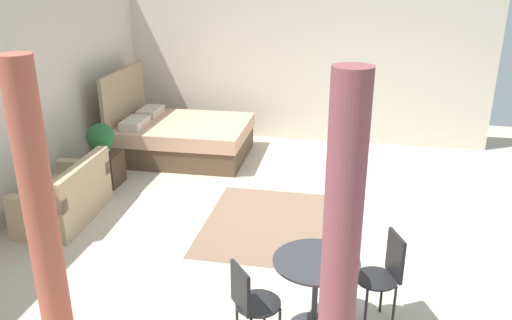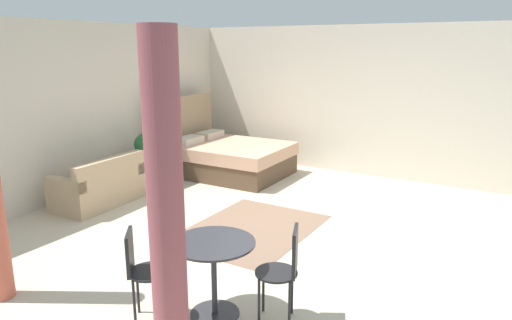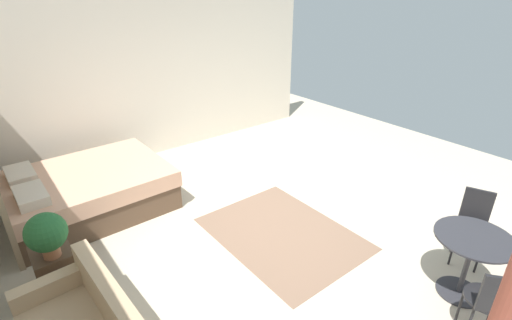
{
  "view_description": "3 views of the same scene",
  "coord_description": "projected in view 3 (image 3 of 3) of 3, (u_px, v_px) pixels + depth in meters",
  "views": [
    {
      "loc": [
        -5.94,
        -0.94,
        3.04
      ],
      "look_at": [
        0.03,
        0.23,
        0.73
      ],
      "focal_mm": 36.45,
      "sensor_mm": 36.0,
      "label": 1
    },
    {
      "loc": [
        -5.17,
        -2.95,
        2.36
      ],
      "look_at": [
        0.56,
        0.46,
        0.72
      ],
      "focal_mm": 32.6,
      "sensor_mm": 36.0,
      "label": 2
    },
    {
      "loc": [
        -3.11,
        2.74,
        2.9
      ],
      "look_at": [
        0.18,
        0.14,
        0.92
      ],
      "focal_mm": 25.95,
      "sensor_mm": 36.0,
      "label": 3
    }
  ],
  "objects": [
    {
      "name": "potted_plant",
      "position": [
        46.0,
        233.0,
        3.55
      ],
      "size": [
        0.39,
        0.39,
        0.48
      ],
      "color": "#935B3D",
      "rests_on": "nightstand"
    },
    {
      "name": "balcony_table",
      "position": [
        470.0,
        254.0,
        3.65
      ],
      "size": [
        0.74,
        0.74,
        0.71
      ],
      "color": "#2D2D33",
      "rests_on": "ground"
    },
    {
      "name": "wall_right",
      "position": [
        159.0,
        79.0,
        6.66
      ],
      "size": [
        0.12,
        6.42,
        2.74
      ],
      "primitive_type": "cube",
      "color": "beige",
      "rests_on": "ground"
    },
    {
      "name": "ground_plane",
      "position": [
        273.0,
        224.0,
        4.98
      ],
      "size": [
        9.38,
        9.42,
        0.02
      ],
      "primitive_type": "cube",
      "color": "beige"
    },
    {
      "name": "vase",
      "position": [
        41.0,
        240.0,
        3.76
      ],
      "size": [
        0.1,
        0.1,
        0.16
      ],
      "color": "silver",
      "rests_on": "nightstand"
    },
    {
      "name": "bed",
      "position": [
        83.0,
        190.0,
        5.12
      ],
      "size": [
        1.64,
        2.11,
        1.43
      ],
      "color": "brown",
      "rests_on": "ground"
    },
    {
      "name": "area_rug",
      "position": [
        282.0,
        233.0,
        4.77
      ],
      "size": [
        1.98,
        1.49,
        0.01
      ],
      "primitive_type": "cube",
      "color": "#7F604C",
      "rests_on": "ground"
    },
    {
      "name": "nightstand",
      "position": [
        56.0,
        269.0,
        3.83
      ],
      "size": [
        0.44,
        0.37,
        0.47
      ],
      "color": "#473323",
      "rests_on": "ground"
    },
    {
      "name": "cafe_chair_near_window",
      "position": [
        492.0,
        301.0,
        3.09
      ],
      "size": [
        0.52,
        0.52,
        0.84
      ],
      "color": "black",
      "rests_on": "ground"
    },
    {
      "name": "cafe_chair_near_couch",
      "position": [
        473.0,
        220.0,
        4.12
      ],
      "size": [
        0.48,
        0.48,
        0.87
      ],
      "color": "black",
      "rests_on": "ground"
    }
  ]
}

